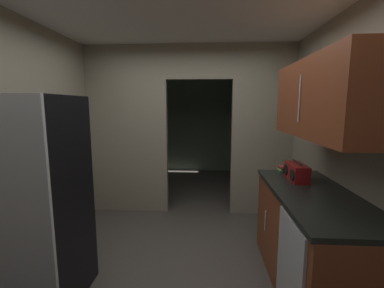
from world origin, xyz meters
name	(u,v)px	position (x,y,z in m)	size (l,w,h in m)	color
ground	(177,277)	(0.00, 0.00, 0.00)	(20.00, 20.00, 0.00)	#47423D
kitchen_overhead_slab	(180,15)	(0.00, 0.50, 2.64)	(3.59, 7.36, 0.06)	silver
kitchen_partition	(185,125)	(-0.06, 1.68, 1.39)	(3.19, 0.12, 2.61)	gray
adjoining_room_shell	(195,123)	(0.00, 3.54, 1.30)	(3.19, 2.77, 2.61)	slate
refrigerator	(30,202)	(-1.20, -0.34, 0.89)	(0.80, 0.72, 1.78)	black
lower_cabinet_run	(311,242)	(1.25, -0.08, 0.47)	(0.69, 1.64, 0.93)	brown
dishwasher	(289,276)	(0.92, -0.54, 0.44)	(0.02, 0.56, 0.87)	#B7BABC
upper_cabinet_counterside	(321,99)	(1.25, -0.08, 1.76)	(0.36, 1.48, 0.66)	brown
boombox	(297,172)	(1.22, 0.32, 1.02)	(0.16, 0.36, 0.20)	maroon
book_stack	(284,169)	(1.19, 0.66, 0.96)	(0.12, 0.18, 0.06)	#388C47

